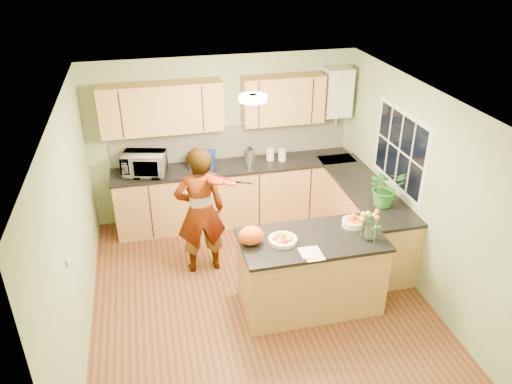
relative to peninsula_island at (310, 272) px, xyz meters
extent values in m
plane|color=#542D18|center=(-0.56, 0.23, -0.47)|extent=(4.50, 4.50, 0.00)
cube|color=silver|center=(-0.56, 0.23, 2.03)|extent=(4.00, 4.50, 0.02)
cube|color=gray|center=(-0.56, 2.48, 0.78)|extent=(4.00, 0.02, 2.50)
cube|color=gray|center=(-0.56, -2.02, 0.78)|extent=(4.00, 0.02, 2.50)
cube|color=gray|center=(-2.56, 0.23, 0.78)|extent=(0.02, 4.50, 2.50)
cube|color=gray|center=(1.44, 0.23, 0.78)|extent=(0.02, 4.50, 2.50)
cube|color=#AC7744|center=(-0.46, 2.18, -0.02)|extent=(3.60, 0.60, 0.90)
cube|color=black|center=(-0.46, 2.17, 0.45)|extent=(3.64, 0.62, 0.04)
cube|color=#AC7744|center=(1.14, 1.08, -0.02)|extent=(0.60, 2.20, 0.90)
cube|color=black|center=(1.13, 1.08, 0.45)|extent=(0.62, 2.24, 0.04)
cube|color=silver|center=(-0.46, 2.47, 0.73)|extent=(3.60, 0.02, 0.52)
cube|color=#AC7744|center=(-1.46, 2.31, 1.38)|extent=(1.70, 0.34, 0.70)
cube|color=#AC7744|center=(0.29, 2.31, 1.38)|extent=(1.20, 0.34, 0.70)
cube|color=silver|center=(1.14, 2.32, 1.43)|extent=(0.40, 0.30, 0.72)
cylinder|color=#B7B7BC|center=(1.14, 2.32, 1.03)|extent=(0.06, 0.06, 0.20)
cube|color=silver|center=(1.43, 0.83, 1.08)|extent=(0.01, 1.30, 1.05)
cube|color=black|center=(1.43, 0.83, 1.08)|extent=(0.01, 1.18, 0.92)
cube|color=silver|center=(-2.55, -0.37, 0.83)|extent=(0.02, 0.09, 0.09)
cylinder|color=#FFEABF|center=(-0.56, 0.53, 1.99)|extent=(0.30, 0.30, 0.06)
cylinder|color=silver|center=(-0.56, 0.53, 2.02)|extent=(0.10, 0.10, 0.02)
cube|color=#AC7744|center=(0.00, 0.00, -0.02)|extent=(1.61, 0.81, 0.91)
cube|color=black|center=(0.00, 0.00, 0.45)|extent=(1.65, 0.85, 0.04)
cylinder|color=#F3E2C2|center=(-0.35, 0.00, 0.50)|extent=(0.32, 0.32, 0.05)
cylinder|color=#F3E2C2|center=(0.55, 0.15, 0.51)|extent=(0.25, 0.25, 0.07)
cylinder|color=silver|center=(0.60, -0.18, 0.57)|extent=(0.10, 0.10, 0.20)
ellipsoid|color=#EA4D13|center=(-0.70, 0.05, 0.58)|extent=(0.28, 0.24, 0.21)
cube|color=white|center=(-0.10, -0.30, 0.48)|extent=(0.20, 0.27, 0.01)
imported|color=#E8AC8E|center=(-1.15, 1.02, 0.40)|extent=(0.65, 0.44, 1.75)
imported|color=silver|center=(-1.78, 2.15, 0.63)|extent=(0.67, 0.54, 0.33)
cube|color=navy|center=(-0.95, 2.16, 0.60)|extent=(0.39, 0.34, 0.26)
cylinder|color=#B7B7BC|center=(-0.24, 2.18, 0.58)|extent=(0.16, 0.16, 0.23)
sphere|color=black|center=(-0.24, 2.18, 0.73)|extent=(0.08, 0.08, 0.08)
cylinder|color=#F3E2C2|center=(0.09, 2.23, 0.56)|extent=(0.15, 0.15, 0.18)
cylinder|color=silver|center=(0.26, 2.17, 0.56)|extent=(0.14, 0.14, 0.18)
imported|color=#2D7928|center=(1.14, 0.54, 0.72)|extent=(0.45, 0.39, 0.50)
camera|label=1|loc=(-1.71, -4.49, 3.56)|focal=35.00mm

